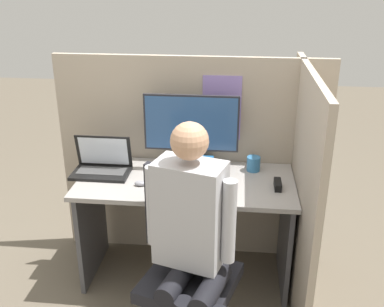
{
  "coord_description": "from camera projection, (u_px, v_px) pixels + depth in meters",
  "views": [
    {
      "loc": [
        0.31,
        -2.25,
        2.0
      ],
      "look_at": [
        0.06,
        0.16,
        0.99
      ],
      "focal_mm": 42.0,
      "sensor_mm": 36.0,
      "label": 1
    }
  ],
  "objects": [
    {
      "name": "cubicle_panel_right",
      "position": [
        301.0,
        191.0,
        2.75
      ],
      "size": [
        0.04,
        1.27,
        1.47
      ],
      "color": "tan",
      "rests_on": "ground"
    },
    {
      "name": "carrot_toy",
      "position": [
        209.0,
        191.0,
        2.69
      ],
      "size": [
        0.04,
        0.13,
        0.04
      ],
      "color": "orange",
      "rests_on": "desk"
    },
    {
      "name": "paper_box",
      "position": [
        191.0,
        165.0,
        3.01
      ],
      "size": [
        0.29,
        0.22,
        0.06
      ],
      "color": "#236BAD",
      "rests_on": "desk"
    },
    {
      "name": "office_chair",
      "position": [
        187.0,
        260.0,
        2.45
      ],
      "size": [
        0.58,
        0.62,
        1.0
      ],
      "color": "black",
      "rests_on": "ground"
    },
    {
      "name": "monitor",
      "position": [
        191.0,
        126.0,
        2.9
      ],
      "size": [
        0.62,
        0.17,
        0.45
      ],
      "color": "#232328",
      "rests_on": "paper_box"
    },
    {
      "name": "ground_plane",
      "position": [
        181.0,
        306.0,
        2.87
      ],
      "size": [
        12.0,
        12.0,
        0.0
      ],
      "primitive_type": "plane",
      "color": "#665B4C"
    },
    {
      "name": "desk",
      "position": [
        186.0,
        205.0,
        2.95
      ],
      "size": [
        1.38,
        0.64,
        0.74
      ],
      "color": "#9E9993",
      "rests_on": "ground"
    },
    {
      "name": "coffee_mug",
      "position": [
        253.0,
        164.0,
        2.99
      ],
      "size": [
        0.09,
        0.09,
        0.1
      ],
      "color": "teal",
      "rests_on": "desk"
    },
    {
      "name": "person",
      "position": [
        192.0,
        235.0,
        2.21
      ],
      "size": [
        0.46,
        0.49,
        1.35
      ],
      "color": "black",
      "rests_on": "ground"
    },
    {
      "name": "cubicle_panel_back",
      "position": [
        192.0,
        159.0,
        3.19
      ],
      "size": [
        1.88,
        0.05,
        1.47
      ],
      "color": "tan",
      "rests_on": "ground"
    },
    {
      "name": "stapler",
      "position": [
        278.0,
        185.0,
        2.76
      ],
      "size": [
        0.04,
        0.13,
        0.05
      ],
      "color": "black",
      "rests_on": "desk"
    },
    {
      "name": "laptop",
      "position": [
        102.0,
        166.0,
        2.95
      ],
      "size": [
        0.37,
        0.23,
        0.24
      ],
      "color": "black",
      "rests_on": "desk"
    },
    {
      "name": "mouse",
      "position": [
        140.0,
        183.0,
        2.79
      ],
      "size": [
        0.07,
        0.04,
        0.03
      ],
      "color": "gray",
      "rests_on": "desk"
    }
  ]
}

